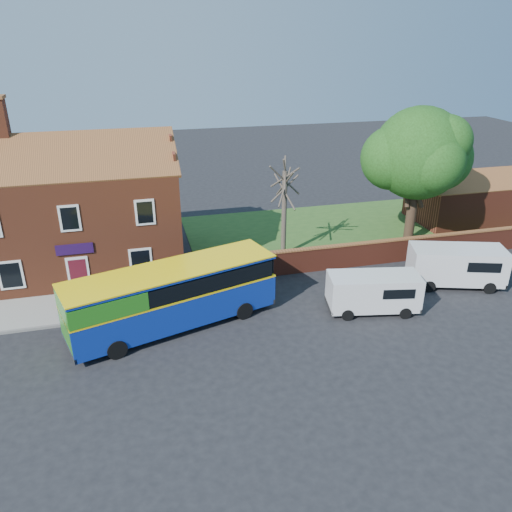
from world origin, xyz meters
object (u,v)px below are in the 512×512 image
object	(u,v)px
van_far	(457,265)
large_tree	(418,156)
bus	(166,296)
van_near	(374,291)

from	to	relation	value
van_far	large_tree	size ratio (longest dim) A/B	0.60
bus	van_far	size ratio (longest dim) A/B	1.90
bus	van_near	xyz separation A→B (m)	(10.81, -1.02, -0.65)
van_near	large_tree	distance (m)	11.96
van_near	van_far	distance (m)	6.34
van_near	van_far	bearing A→B (deg)	25.50
van_near	van_far	xyz separation A→B (m)	(6.13, 1.59, 0.14)
van_far	large_tree	bearing A→B (deg)	101.08
large_tree	van_near	bearing A→B (deg)	-129.69
bus	large_tree	bearing A→B (deg)	5.50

